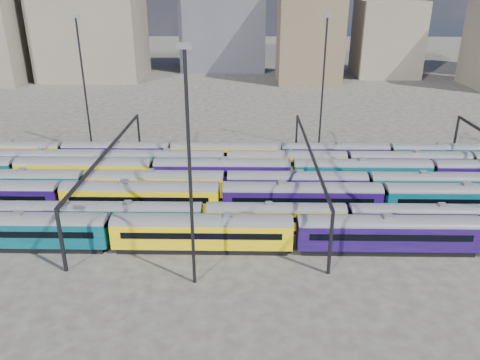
{
  "coord_description": "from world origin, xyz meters",
  "views": [
    {
      "loc": [
        0.75,
        -65.22,
        30.25
      ],
      "look_at": [
        -0.37,
        0.3,
        3.0
      ],
      "focal_mm": 35.0,
      "sensor_mm": 36.0,
      "label": 1
    }
  ],
  "objects_px": {
    "rake_1": "(276,214)",
    "mast_2": "(189,164)",
    "rake_2": "(141,194)",
    "rake_0": "(202,229)"
  },
  "relations": [
    {
      "from": "rake_0",
      "to": "mast_2",
      "type": "height_order",
      "value": "mast_2"
    },
    {
      "from": "mast_2",
      "to": "rake_1",
      "type": "bearing_deg",
      "value": 51.57
    },
    {
      "from": "rake_2",
      "to": "mast_2",
      "type": "distance_m",
      "value": 22.33
    },
    {
      "from": "rake_2",
      "to": "rake_1",
      "type": "bearing_deg",
      "value": -14.82
    },
    {
      "from": "rake_1",
      "to": "rake_2",
      "type": "height_order",
      "value": "rake_2"
    },
    {
      "from": "rake_0",
      "to": "rake_2",
      "type": "relative_size",
      "value": 0.7
    },
    {
      "from": "rake_1",
      "to": "mast_2",
      "type": "height_order",
      "value": "mast_2"
    },
    {
      "from": "rake_1",
      "to": "mast_2",
      "type": "xyz_separation_m",
      "value": [
        -9.52,
        -12.0,
        11.54
      ]
    },
    {
      "from": "rake_1",
      "to": "rake_0",
      "type": "bearing_deg",
      "value": -151.58
    },
    {
      "from": "rake_0",
      "to": "rake_1",
      "type": "height_order",
      "value": "rake_0"
    }
  ]
}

